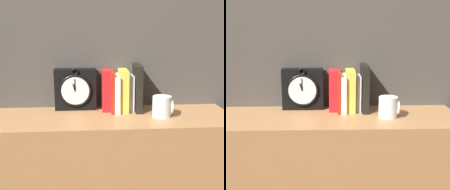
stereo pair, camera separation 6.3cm
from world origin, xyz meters
The scene contains 9 objects.
wall_back centered at (0.00, 0.21, 1.30)m, with size 6.00×0.05×2.60m.
clock centered at (-0.17, 0.14, 0.99)m, with size 0.21×0.08×0.21m.
book_slot0_red centered at (-0.02, 0.12, 0.99)m, with size 0.04×0.11×0.20m.
book_slot1_red centered at (0.01, 0.10, 0.99)m, with size 0.02×0.16×0.20m.
book_slot2_white centered at (0.03, 0.10, 0.98)m, with size 0.03×0.16×0.18m.
book_slot3_yellow centered at (0.06, 0.11, 0.99)m, with size 0.04×0.14×0.20m.
book_slot4_white centered at (0.10, 0.12, 0.98)m, with size 0.02×0.12×0.17m.
book_slot5_black centered at (0.13, 0.10, 1.00)m, with size 0.03×0.15×0.23m.
mug centered at (0.23, -0.02, 0.94)m, with size 0.09×0.09×0.10m.
Camera 2 is at (-0.04, -1.40, 1.32)m, focal length 50.00 mm.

